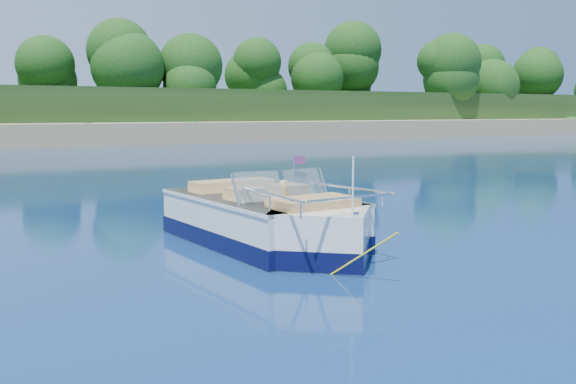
# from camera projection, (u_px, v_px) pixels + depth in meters

# --- Properties ---
(ground) EXTENTS (160.00, 160.00, 0.00)m
(ground) POSITION_uv_depth(u_px,v_px,m) (410.00, 247.00, 11.08)
(ground) COLOR #0B1A4F
(ground) RESTS_ON ground
(shoreline) EXTENTS (170.00, 59.00, 6.00)m
(shoreline) POSITION_uv_depth(u_px,v_px,m) (14.00, 124.00, 66.47)
(shoreline) COLOR tan
(shoreline) RESTS_ON ground
(treeline) EXTENTS (150.00, 7.12, 8.19)m
(treeline) POSITION_uv_depth(u_px,v_px,m) (45.00, 66.00, 46.10)
(treeline) COLOR black
(treeline) RESTS_ON ground
(motorboat) EXTENTS (2.40, 5.76, 1.92)m
(motorboat) POSITION_uv_depth(u_px,v_px,m) (271.00, 225.00, 11.09)
(motorboat) COLOR white
(motorboat) RESTS_ON ground
(tow_tube) EXTENTS (1.53, 1.53, 0.35)m
(tow_tube) POSITION_uv_depth(u_px,v_px,m) (290.00, 217.00, 13.67)
(tow_tube) COLOR yellow
(tow_tube) RESTS_ON ground
(boy) EXTENTS (0.37, 0.76, 1.46)m
(boy) POSITION_uv_depth(u_px,v_px,m) (283.00, 221.00, 13.66)
(boy) COLOR #DFA675
(boy) RESTS_ON ground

